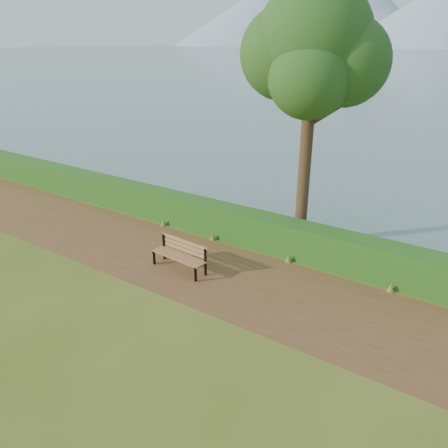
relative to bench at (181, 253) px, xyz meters
The scene contains 5 objects.
ground 0.88m from the bench, ahead, with size 140.00×140.00×0.00m, color #4C5719.
path 0.93m from the bench, 22.69° to the left, with size 40.00×3.40×0.01m, color brown.
hedge 2.71m from the bench, 74.36° to the left, with size 32.00×0.85×1.00m, color #1B4915.
bench is the anchor object (origin of this frame).
tree 6.61m from the bench, 58.68° to the left, with size 4.01×3.30×7.80m.
Camera 1 is at (6.34, -8.35, 5.99)m, focal length 35.00 mm.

